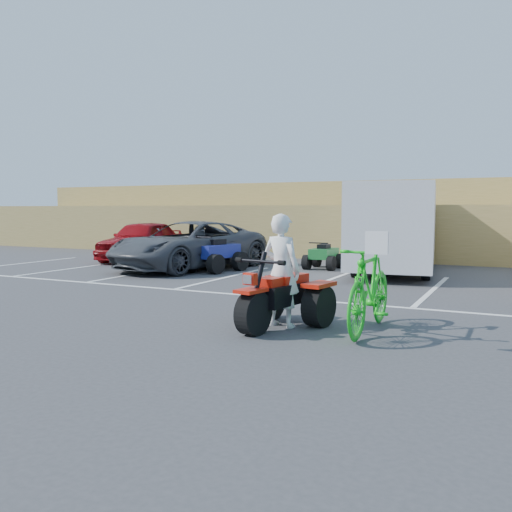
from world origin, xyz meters
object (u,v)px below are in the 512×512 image
at_px(red_trike_atv, 276,328).
at_px(red_car, 142,240).
at_px(grey_pickup, 189,245).
at_px(green_dirt_bike, 370,288).
at_px(quad_atv_blue, 216,271).
at_px(quad_atv_green, 324,269).
at_px(rider, 281,270).
at_px(cargo_trailer, 395,226).

distance_m(red_trike_atv, red_car, 12.12).
bearing_deg(grey_pickup, green_dirt_bike, -28.09).
relative_size(grey_pickup, quad_atv_blue, 3.23).
xyz_separation_m(red_trike_atv, quad_atv_green, (-2.11, 8.34, 0.00)).
bearing_deg(rider, grey_pickup, -36.98).
xyz_separation_m(red_trike_atv, rider, (0.03, 0.15, 0.90)).
bearing_deg(cargo_trailer, quad_atv_green, 167.95).
bearing_deg(rider, cargo_trailer, -80.48).
relative_size(green_dirt_bike, quad_atv_green, 1.72).
xyz_separation_m(red_car, quad_atv_green, (6.86, 0.23, -0.72)).
bearing_deg(green_dirt_bike, quad_atv_green, 113.65).
bearing_deg(red_trike_atv, green_dirt_bike, 24.78).
bearing_deg(rider, green_dirt_bike, -160.91).
bearing_deg(red_car, cargo_trailer, -8.52).
bearing_deg(red_trike_atv, grey_pickup, 142.24).
xyz_separation_m(grey_pickup, red_car, (-3.11, 1.64, -0.02)).
relative_size(cargo_trailer, quad_atv_blue, 3.45).
distance_m(green_dirt_bike, red_car, 12.93).
height_order(red_trike_atv, red_car, red_car).
xyz_separation_m(cargo_trailer, quad_atv_green, (-2.21, 0.17, -1.38)).
bearing_deg(grey_pickup, rider, -35.00).
relative_size(green_dirt_bike, quad_atv_blue, 1.37).
relative_size(red_trike_atv, quad_atv_blue, 1.05).
relative_size(cargo_trailer, quad_atv_green, 4.34).
bearing_deg(red_car, green_dirt_bike, -45.73).
distance_m(red_trike_atv, cargo_trailer, 8.29).
bearing_deg(quad_atv_blue, red_car, 168.17).
xyz_separation_m(rider, quad_atv_blue, (-4.83, 6.15, -0.90)).
distance_m(green_dirt_bike, grey_pickup, 9.48).
height_order(rider, red_car, rider).
bearing_deg(red_car, rider, -50.44).
bearing_deg(rider, quad_atv_blue, -41.80).
relative_size(grey_pickup, cargo_trailer, 0.93).
bearing_deg(quad_atv_blue, cargo_trailer, 32.62).
distance_m(cargo_trailer, quad_atv_blue, 5.43).
xyz_separation_m(red_trike_atv, green_dirt_bike, (1.38, 0.36, 0.68)).
xyz_separation_m(red_trike_atv, cargo_trailer, (0.10, 8.18, 1.38)).
height_order(red_trike_atv, quad_atv_blue, red_trike_atv).
bearing_deg(quad_atv_blue, rider, -40.16).
distance_m(grey_pickup, red_car, 3.52).
bearing_deg(red_trike_atv, quad_atv_green, 114.24).
xyz_separation_m(rider, quad_atv_green, (-2.13, 8.20, -0.90)).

